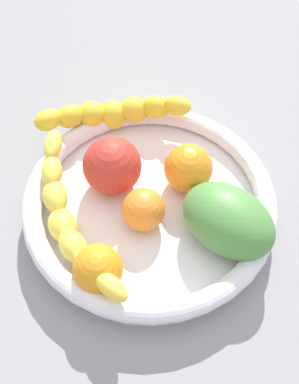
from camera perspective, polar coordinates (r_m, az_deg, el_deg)
kitchen_counter at (r=62.39cm, az=0.00°, el=-3.33°), size 120.00×120.00×3.00cm
fruit_bowl at (r=59.26cm, az=0.00°, el=-1.46°), size 30.74×30.74×4.30cm
banana_draped_left at (r=56.15cm, az=-9.61°, el=-3.11°), size 23.65×11.43×5.01cm
banana_draped_right at (r=65.40cm, az=-4.32°, el=9.31°), size 7.19×21.13×5.52cm
orange_front at (r=59.33cm, az=4.60°, el=2.81°), size 6.02×6.02×6.02cm
orange_mid_left at (r=52.62cm, az=-6.09°, el=-8.98°), size 5.46×5.46×5.46cm
orange_mid_right at (r=56.23cm, az=-0.72°, el=-2.08°), size 5.10×5.10×5.10cm
mango_green at (r=55.21cm, az=9.26°, el=-3.29°), size 13.66×13.90×6.75cm
tomato_red at (r=58.81cm, az=-4.42°, el=3.12°), size 7.20×7.20×7.20cm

